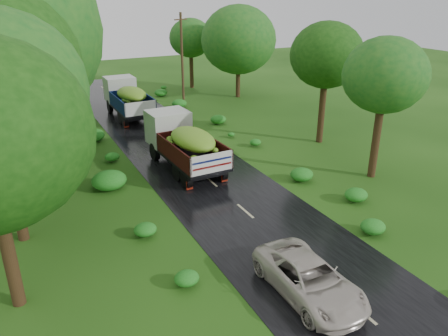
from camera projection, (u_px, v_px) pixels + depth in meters
ground at (360, 310)px, 14.93m from camera, size 120.00×120.00×0.00m
road at (279, 240)px, 19.06m from camera, size 6.50×80.00×0.02m
road_lines at (267, 229)px, 19.88m from camera, size 0.12×69.60×0.00m
truck_near at (182, 141)px, 26.24m from camera, size 2.81×7.26×3.01m
truck_far at (127, 97)px, 36.76m from camera, size 2.61×7.17×3.00m
car at (309, 279)px, 15.44m from camera, size 2.22×4.81×1.34m
utility_pole at (182, 58)px, 39.94m from camera, size 1.39×0.58×8.21m
trees_right at (261, 48)px, 36.20m from camera, size 5.95×30.31×7.49m
shrubs at (197, 164)px, 26.35m from camera, size 11.90×44.00×0.70m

